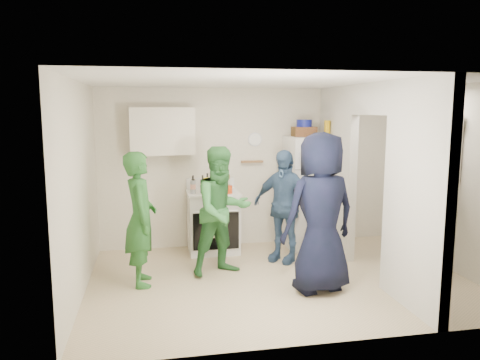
% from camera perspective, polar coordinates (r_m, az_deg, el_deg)
% --- Properties ---
extents(floor, '(4.80, 4.80, 0.00)m').
position_cam_1_polar(floor, '(6.18, 4.76, -11.97)').
color(floor, beige).
rests_on(floor, ground).
extents(wall_back, '(4.80, 0.00, 4.80)m').
position_cam_1_polar(wall_back, '(7.50, 1.41, 1.54)').
color(wall_back, silver).
rests_on(wall_back, floor).
extents(wall_front, '(4.80, 0.00, 4.80)m').
position_cam_1_polar(wall_front, '(4.28, 11.08, -3.94)').
color(wall_front, silver).
rests_on(wall_front, floor).
extents(wall_left, '(0.00, 3.40, 3.40)m').
position_cam_1_polar(wall_left, '(5.71, -18.97, -1.13)').
color(wall_left, silver).
rests_on(wall_left, floor).
extents(wall_right, '(0.00, 3.40, 3.40)m').
position_cam_1_polar(wall_right, '(6.90, 24.47, 0.17)').
color(wall_right, silver).
rests_on(wall_right, floor).
extents(ceiling, '(4.80, 4.80, 0.00)m').
position_cam_1_polar(ceiling, '(5.80, 5.08, 11.84)').
color(ceiling, white).
rests_on(ceiling, wall_back).
extents(partition_pier_back, '(0.12, 1.20, 2.50)m').
position_cam_1_polar(partition_pier_back, '(7.28, 11.69, 1.16)').
color(partition_pier_back, silver).
rests_on(partition_pier_back, floor).
extents(partition_pier_front, '(0.12, 1.20, 2.50)m').
position_cam_1_polar(partition_pier_front, '(5.34, 20.70, -1.86)').
color(partition_pier_front, silver).
rests_on(partition_pier_front, floor).
extents(partition_header, '(0.12, 1.00, 0.40)m').
position_cam_1_polar(partition_header, '(6.23, 15.89, 9.48)').
color(partition_header, silver).
rests_on(partition_header, partition_pier_back).
extents(stove, '(0.78, 0.65, 0.93)m').
position_cam_1_polar(stove, '(7.20, -3.29, -5.09)').
color(stove, white).
rests_on(stove, floor).
extents(upper_cabinet, '(0.95, 0.34, 0.70)m').
position_cam_1_polar(upper_cabinet, '(7.10, -9.43, 5.90)').
color(upper_cabinet, silver).
rests_on(upper_cabinet, wall_back).
extents(fridge, '(0.72, 0.70, 1.75)m').
position_cam_1_polar(fridge, '(7.44, 8.51, -1.51)').
color(fridge, silver).
rests_on(fridge, floor).
extents(wicker_basket, '(0.35, 0.25, 0.15)m').
position_cam_1_polar(wicker_basket, '(7.35, 7.81, 5.86)').
color(wicker_basket, brown).
rests_on(wicker_basket, fridge).
extents(blue_bowl, '(0.24, 0.24, 0.11)m').
position_cam_1_polar(blue_bowl, '(7.35, 7.83, 6.87)').
color(blue_bowl, navy).
rests_on(blue_bowl, wicker_basket).
extents(yellow_cup_stack_top, '(0.09, 0.09, 0.25)m').
position_cam_1_polar(yellow_cup_stack_top, '(7.32, 10.58, 6.17)').
color(yellow_cup_stack_top, yellow).
rests_on(yellow_cup_stack_top, fridge).
extents(wall_clock, '(0.22, 0.02, 0.22)m').
position_cam_1_polar(wall_clock, '(7.45, 1.83, 4.97)').
color(wall_clock, white).
rests_on(wall_clock, wall_back).
extents(spice_shelf, '(0.35, 0.08, 0.03)m').
position_cam_1_polar(spice_shelf, '(7.44, 1.49, 2.26)').
color(spice_shelf, olive).
rests_on(spice_shelf, wall_back).
extents(nook_window, '(0.03, 0.70, 0.80)m').
position_cam_1_polar(nook_window, '(7.02, 23.60, 3.63)').
color(nook_window, black).
rests_on(nook_window, wall_right).
extents(nook_window_frame, '(0.04, 0.76, 0.86)m').
position_cam_1_polar(nook_window_frame, '(7.01, 23.50, 3.63)').
color(nook_window_frame, white).
rests_on(nook_window_frame, wall_right).
extents(nook_valance, '(0.04, 0.82, 0.18)m').
position_cam_1_polar(nook_valance, '(6.98, 23.50, 6.50)').
color(nook_valance, white).
rests_on(nook_valance, wall_right).
extents(yellow_cup_stack_stove, '(0.09, 0.09, 0.25)m').
position_cam_1_polar(yellow_cup_stack_stove, '(6.86, -4.09, -0.74)').
color(yellow_cup_stack_stove, yellow).
rests_on(yellow_cup_stack_stove, stove).
extents(red_cup, '(0.09, 0.09, 0.12)m').
position_cam_1_polar(red_cup, '(6.93, -1.31, -1.16)').
color(red_cup, red).
rests_on(red_cup, stove).
extents(person_green_left, '(0.43, 0.63, 1.67)m').
position_cam_1_polar(person_green_left, '(5.91, -12.04, -4.65)').
color(person_green_left, '#2A6A2E').
rests_on(person_green_left, floor).
extents(person_green_center, '(0.99, 0.89, 1.70)m').
position_cam_1_polar(person_green_center, '(6.15, -2.16, -3.79)').
color(person_green_center, '#377E40').
rests_on(person_green_center, floor).
extents(person_denim, '(0.96, 0.94, 1.61)m').
position_cam_1_polar(person_denim, '(6.71, 5.30, -3.17)').
color(person_denim, '#3C5A84').
rests_on(person_denim, floor).
extents(person_navy, '(1.04, 0.79, 1.92)m').
position_cam_1_polar(person_navy, '(5.62, 9.79, -3.96)').
color(person_navy, black).
rests_on(person_navy, floor).
extents(person_nook, '(0.74, 1.22, 1.84)m').
position_cam_1_polar(person_nook, '(6.80, 20.49, -2.56)').
color(person_nook, black).
rests_on(person_nook, floor).
extents(bottle_a, '(0.06, 0.06, 0.24)m').
position_cam_1_polar(bottle_a, '(7.17, -5.72, -0.38)').
color(bottle_a, brown).
rests_on(bottle_a, stove).
extents(bottle_b, '(0.07, 0.07, 0.27)m').
position_cam_1_polar(bottle_b, '(6.98, -4.58, -0.50)').
color(bottle_b, '#16441C').
rests_on(bottle_b, stove).
extents(bottle_c, '(0.07, 0.07, 0.27)m').
position_cam_1_polar(bottle_c, '(7.22, -3.99, -0.21)').
color(bottle_c, silver).
rests_on(bottle_c, stove).
extents(bottle_d, '(0.06, 0.06, 0.28)m').
position_cam_1_polar(bottle_d, '(7.04, -3.03, -0.38)').
color(bottle_d, brown).
rests_on(bottle_d, stove).
extents(bottle_e, '(0.08, 0.08, 0.28)m').
position_cam_1_polar(bottle_e, '(7.29, -2.67, -0.07)').
color(bottle_e, '#A8B5BB').
rests_on(bottle_e, stove).
extents(bottle_f, '(0.07, 0.07, 0.31)m').
position_cam_1_polar(bottle_f, '(7.11, -1.79, -0.13)').
color(bottle_f, '#173F1D').
rests_on(bottle_f, stove).
extents(bottle_g, '(0.06, 0.06, 0.31)m').
position_cam_1_polar(bottle_g, '(7.27, -1.47, 0.05)').
color(bottle_g, '#A88037').
rests_on(bottle_g, stove).
extents(bottle_h, '(0.08, 0.08, 0.27)m').
position_cam_1_polar(bottle_h, '(6.94, -5.75, -0.60)').
color(bottle_h, '#999CA3').
rests_on(bottle_h, stove).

